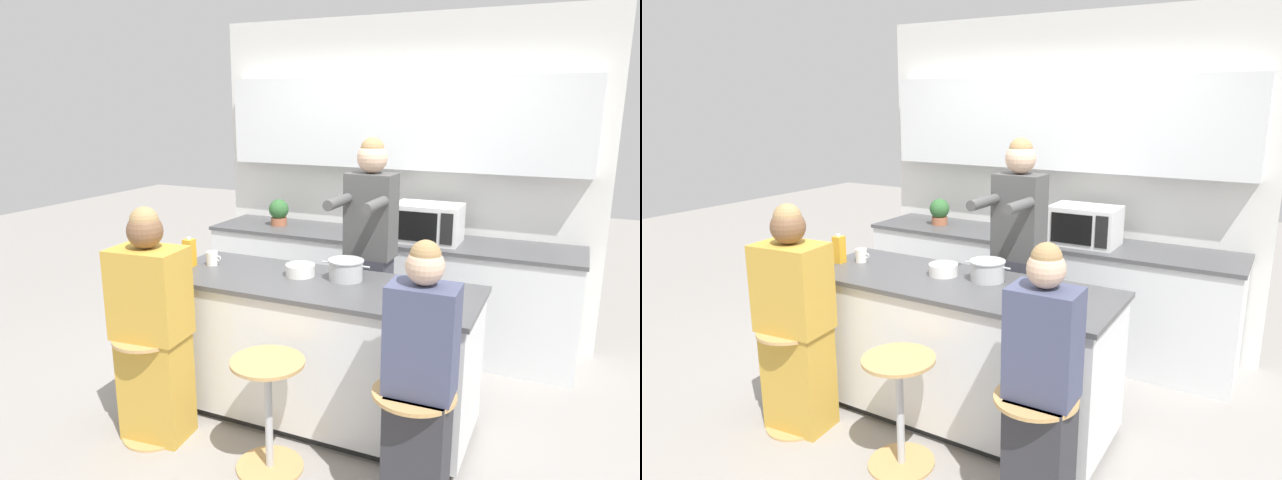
{
  "view_description": "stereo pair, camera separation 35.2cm",
  "coord_description": "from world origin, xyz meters",
  "views": [
    {
      "loc": [
        1.43,
        -3.04,
        2.01
      ],
      "look_at": [
        0.0,
        0.07,
        1.17
      ],
      "focal_mm": 32.0,
      "sensor_mm": 36.0,
      "label": 1
    },
    {
      "loc": [
        1.74,
        -2.88,
        2.01
      ],
      "look_at": [
        0.0,
        0.07,
        1.17
      ],
      "focal_mm": 32.0,
      "sensor_mm": 36.0,
      "label": 2
    }
  ],
  "objects": [
    {
      "name": "wall_back",
      "position": [
        0.0,
        1.68,
        1.54
      ],
      "size": [
        3.33,
        0.22,
        2.7
      ],
      "color": "silver",
      "rests_on": "ground_plane"
    },
    {
      "name": "bar_stool_rightmost",
      "position": [
        0.81,
        -0.61,
        0.38
      ],
      "size": [
        0.41,
        0.41,
        0.65
      ],
      "color": "tan",
      "rests_on": "ground_plane"
    },
    {
      "name": "juice_carton",
      "position": [
        -0.91,
        -0.04,
        1.01
      ],
      "size": [
        0.07,
        0.07,
        0.2
      ],
      "color": "gold",
      "rests_on": "kitchen_island"
    },
    {
      "name": "person_wrapped_blanket",
      "position": [
        -0.78,
        -0.6,
        0.68
      ],
      "size": [
        0.44,
        0.33,
        1.43
      ],
      "rotation": [
        0.0,
        0.0,
        0.1
      ],
      "color": "gold",
      "rests_on": "ground_plane"
    },
    {
      "name": "ground_plane",
      "position": [
        0.0,
        0.0,
        0.0
      ],
      "size": [
        16.0,
        16.0,
        0.0
      ],
      "primitive_type": "plane",
      "color": "gray"
    },
    {
      "name": "microwave",
      "position": [
        0.36,
        1.34,
        1.06
      ],
      "size": [
        0.52,
        0.36,
        0.3
      ],
      "color": "white",
      "rests_on": "back_counter"
    },
    {
      "name": "potted_plant",
      "position": [
        -1.01,
        1.38,
        1.04
      ],
      "size": [
        0.18,
        0.18,
        0.24
      ],
      "color": "#A86042",
      "rests_on": "back_counter"
    },
    {
      "name": "back_counter",
      "position": [
        0.0,
        1.38,
        0.46
      ],
      "size": [
        3.09,
        0.63,
        0.91
      ],
      "color": "silver",
      "rests_on": "ground_plane"
    },
    {
      "name": "bar_stool_leftmost",
      "position": [
        -0.81,
        -0.62,
        0.38
      ],
      "size": [
        0.41,
        0.41,
        0.65
      ],
      "color": "tan",
      "rests_on": "ground_plane"
    },
    {
      "name": "person_seated_near",
      "position": [
        0.83,
        -0.6,
        0.65
      ],
      "size": [
        0.33,
        0.27,
        1.4
      ],
      "rotation": [
        0.0,
        0.0,
        0.02
      ],
      "color": "#333338",
      "rests_on": "ground_plane"
    },
    {
      "name": "coffee_cup_near",
      "position": [
        -0.79,
        0.05,
        0.97
      ],
      "size": [
        0.11,
        0.08,
        0.09
      ],
      "color": "white",
      "rests_on": "kitchen_island"
    },
    {
      "name": "banana_bunch",
      "position": [
        0.73,
        0.06,
        0.94
      ],
      "size": [
        0.15,
        0.11,
        0.05
      ],
      "color": "yellow",
      "rests_on": "kitchen_island"
    },
    {
      "name": "kitchen_island",
      "position": [
        0.0,
        0.0,
        0.46
      ],
      "size": [
        2.02,
        0.73,
        0.92
      ],
      "color": "black",
      "rests_on": "ground_plane"
    },
    {
      "name": "bar_stool_center",
      "position": [
        0.0,
        -0.6,
        0.38
      ],
      "size": [
        0.41,
        0.41,
        0.65
      ],
      "color": "tan",
      "rests_on": "ground_plane"
    },
    {
      "name": "mixing_bowl_steel",
      "position": [
        -0.14,
        0.08,
        0.96
      ],
      "size": [
        0.19,
        0.19,
        0.07
      ],
      "color": "white",
      "rests_on": "kitchen_island"
    },
    {
      "name": "fruit_bowl",
      "position": [
        0.7,
        -0.18,
        0.96
      ],
      "size": [
        0.23,
        0.23,
        0.08
      ],
      "color": "silver",
      "rests_on": "kitchen_island"
    },
    {
      "name": "person_cooking",
      "position": [
        0.15,
        0.58,
        0.91
      ],
      "size": [
        0.34,
        0.55,
        1.77
      ],
      "rotation": [
        0.0,
        0.0,
        -0.02
      ],
      "color": "#383842",
      "rests_on": "ground_plane"
    },
    {
      "name": "cooking_pot",
      "position": [
        0.16,
        0.12,
        0.98
      ],
      "size": [
        0.31,
        0.22,
        0.13
      ],
      "color": "#B7BABC",
      "rests_on": "kitchen_island"
    }
  ]
}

